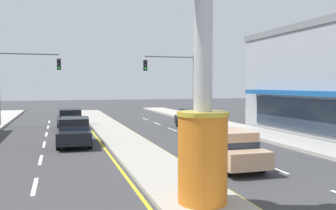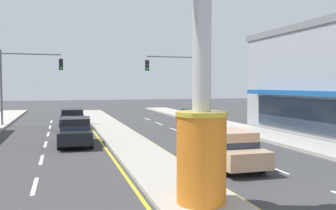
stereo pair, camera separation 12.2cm
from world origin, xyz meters
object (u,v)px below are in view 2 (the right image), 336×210
object	(u,v)px
sedan_far_right_lane	(228,148)
sedan_near_right_lane	(76,131)
district_sign	(202,74)
sedan_far_left_oncoming	(195,119)
traffic_light_left_side	(24,74)
traffic_light_right_side	(178,75)
sedan_near_left_lane	(72,119)

from	to	relation	value
sedan_far_right_lane	sedan_near_right_lane	bearing A→B (deg)	128.05
district_sign	sedan_far_right_lane	size ratio (longest dim) A/B	1.81
sedan_far_right_lane	sedan_far_left_oncoming	xyz separation A→B (m)	(3.30, 12.43, 0.00)
district_sign	traffic_light_left_side	size ratio (longest dim) A/B	1.26
traffic_light_left_side	sedan_near_right_lane	size ratio (longest dim) A/B	1.41
sedan_far_left_oncoming	sedan_near_right_lane	bearing A→B (deg)	-150.78
traffic_light_right_side	traffic_light_left_side	bearing A→B (deg)	177.65
traffic_light_right_side	sedan_far_right_lane	world-z (taller)	traffic_light_right_side
sedan_near_right_lane	sedan_far_right_lane	distance (m)	9.35
district_sign	traffic_light_left_side	distance (m)	23.20
traffic_light_left_side	sedan_near_right_lane	bearing A→B (deg)	-71.40
traffic_light_right_side	sedan_near_left_lane	world-z (taller)	traffic_light_right_side
traffic_light_left_side	sedan_far_left_oncoming	bearing A→B (deg)	-23.88
sedan_near_left_lane	traffic_light_left_side	bearing A→B (deg)	138.86
traffic_light_left_side	traffic_light_right_side	xyz separation A→B (m)	(12.94, -0.53, 0.00)
sedan_near_right_lane	sedan_near_left_lane	distance (m)	7.54
sedan_near_left_lane	sedan_near_right_lane	bearing A→B (deg)	-89.96
sedan_near_right_lane	sedan_near_left_lane	xyz separation A→B (m)	(-0.00, 7.54, 0.00)
sedan_far_right_lane	sedan_near_left_lane	size ratio (longest dim) A/B	1.00
sedan_far_left_oncoming	district_sign	bearing A→B (deg)	-110.34
traffic_light_right_side	sedan_near_left_lane	size ratio (longest dim) A/B	1.43
traffic_light_left_side	sedan_near_right_lane	xyz separation A→B (m)	(3.59, -10.67, -3.46)
traffic_light_left_side	sedan_near_right_lane	distance (m)	11.77
traffic_light_left_side	traffic_light_right_side	size ratio (longest dim) A/B	1.00
traffic_light_right_side	sedan_far_left_oncoming	bearing A→B (deg)	-93.25
traffic_light_left_side	traffic_light_right_side	distance (m)	12.95
sedan_near_right_lane	sedan_far_right_lane	world-z (taller)	same
sedan_near_right_lane	district_sign	bearing A→B (deg)	-76.06
sedan_far_right_lane	sedan_near_left_lane	distance (m)	15.98
district_sign	traffic_light_left_side	xyz separation A→B (m)	(-6.47, 22.27, 0.59)
traffic_light_left_side	sedan_near_right_lane	world-z (taller)	traffic_light_left_side
traffic_light_right_side	sedan_near_left_lane	distance (m)	10.30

